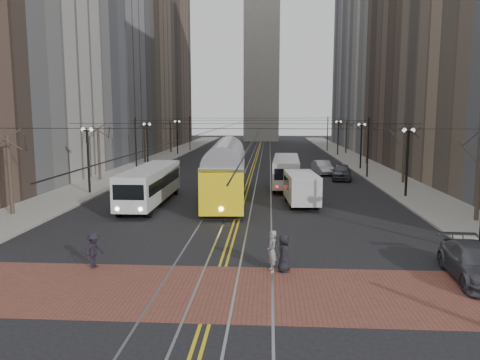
# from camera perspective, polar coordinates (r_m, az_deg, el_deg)

# --- Properties ---
(ground) EXTENTS (260.00, 260.00, 0.00)m
(ground) POSITION_cam_1_polar(r_m,az_deg,el_deg) (23.06, -1.89, -9.74)
(ground) COLOR black
(ground) RESTS_ON ground
(sidewalk_left) EXTENTS (5.00, 140.00, 0.15)m
(sidewalk_left) POSITION_cam_1_polar(r_m,az_deg,el_deg) (69.36, -10.73, 2.18)
(sidewalk_left) COLOR gray
(sidewalk_left) RESTS_ON ground
(sidewalk_right) EXTENTS (5.00, 140.00, 0.15)m
(sidewalk_right) POSITION_cam_1_polar(r_m,az_deg,el_deg) (68.43, 14.42, 1.99)
(sidewalk_right) COLOR gray
(sidewalk_right) RESTS_ON ground
(crosswalk_band) EXTENTS (25.00, 6.00, 0.01)m
(crosswalk_band) POSITION_cam_1_polar(r_m,az_deg,el_deg) (19.31, -3.06, -13.35)
(crosswalk_band) COLOR brown
(crosswalk_band) RESTS_ON ground
(streetcar_rails) EXTENTS (4.80, 130.00, 0.02)m
(streetcar_rails) POSITION_cam_1_polar(r_m,az_deg,el_deg) (67.25, 1.76, 2.08)
(streetcar_rails) COLOR gray
(streetcar_rails) RESTS_ON ground
(centre_lines) EXTENTS (0.42, 130.00, 0.01)m
(centre_lines) POSITION_cam_1_polar(r_m,az_deg,el_deg) (67.25, 1.76, 2.08)
(centre_lines) COLOR gold
(centre_lines) RESTS_ON ground
(building_left_mid) EXTENTS (16.00, 20.00, 34.00)m
(building_left_mid) POSITION_cam_1_polar(r_m,az_deg,el_deg) (73.92, -19.10, 15.40)
(building_left_mid) COLOR slate
(building_left_mid) RESTS_ON ground
(building_left_midfar) EXTENTS (20.00, 20.00, 52.00)m
(building_left_midfar) POSITION_cam_1_polar(r_m,az_deg,el_deg) (94.62, -15.64, 19.36)
(building_left_midfar) COLOR gray
(building_left_midfar) RESTS_ON ground
(building_left_far) EXTENTS (16.00, 20.00, 40.00)m
(building_left_far) POSITION_cam_1_polar(r_m,az_deg,el_deg) (112.08, -11.07, 14.59)
(building_left_far) COLOR brown
(building_left_far) RESTS_ON ground
(building_right_mid) EXTENTS (16.00, 20.00, 34.00)m
(building_right_mid) POSITION_cam_1_polar(r_m,az_deg,el_deg) (72.45, 23.25, 15.35)
(building_right_mid) COLOR brown
(building_right_mid) RESTS_ON ground
(building_right_midfar) EXTENTS (20.00, 20.00, 52.00)m
(building_right_midfar) POSITION_cam_1_polar(r_m,az_deg,el_deg) (93.38, 20.47, 19.32)
(building_right_midfar) COLOR #A4A29A
(building_right_midfar) RESTS_ON ground
(building_right_far) EXTENTS (16.00, 20.00, 40.00)m
(building_right_far) POSITION_cam_1_polar(r_m,az_deg,el_deg) (111.11, 16.24, 14.48)
(building_right_far) COLOR slate
(building_right_far) RESTS_ON ground
(lamp_posts) EXTENTS (27.60, 57.20, 5.60)m
(lamp_posts) POSITION_cam_1_polar(r_m,az_deg,el_deg) (50.82, 1.18, 3.29)
(lamp_posts) COLOR black
(lamp_posts) RESTS_ON ground
(street_trees) EXTENTS (31.68, 53.28, 5.60)m
(street_trees) POSITION_cam_1_polar(r_m,az_deg,el_deg) (57.30, 1.46, 3.84)
(street_trees) COLOR #382D23
(street_trees) RESTS_ON ground
(trolley_wires) EXTENTS (25.96, 120.00, 6.60)m
(trolley_wires) POSITION_cam_1_polar(r_m,az_deg,el_deg) (56.81, 1.45, 4.78)
(trolley_wires) COLOR black
(trolley_wires) RESTS_ON ground
(transit_bus) EXTENTS (2.47, 11.67, 2.91)m
(transit_bus) POSITION_cam_1_polar(r_m,az_deg,el_deg) (37.08, -10.86, -0.74)
(transit_bus) COLOR silver
(transit_bus) RESTS_ON ground
(streetcar) EXTENTS (3.75, 16.02, 3.75)m
(streetcar) POSITION_cam_1_polar(r_m,az_deg,el_deg) (38.22, -1.70, 0.30)
(streetcar) COLOR yellow
(streetcar) RESTS_ON ground
(rear_bus) EXTENTS (2.75, 10.93, 2.83)m
(rear_bus) POSITION_cam_1_polar(r_m,az_deg,el_deg) (45.62, 5.63, 0.96)
(rear_bus) COLOR #BBBBBB
(rear_bus) RESTS_ON ground
(cargo_van) EXTENTS (2.60, 5.83, 2.51)m
(cargo_van) POSITION_cam_1_polar(r_m,az_deg,el_deg) (36.34, 7.49, -1.16)
(cargo_van) COLOR silver
(cargo_van) RESTS_ON ground
(sedan_grey) EXTENTS (2.69, 5.18, 1.68)m
(sedan_grey) POSITION_cam_1_polar(r_m,az_deg,el_deg) (51.46, 12.29, 0.97)
(sedan_grey) COLOR #45474E
(sedan_grey) RESTS_ON ground
(sedan_silver) EXTENTS (2.32, 4.99, 1.58)m
(sedan_silver) POSITION_cam_1_polar(r_m,az_deg,el_deg) (55.65, 10.01, 1.51)
(sedan_silver) COLOR #ADB0B5
(sedan_silver) RESTS_ON ground
(sedan_parked) EXTENTS (2.44, 5.30, 1.50)m
(sedan_parked) POSITION_cam_1_polar(r_m,az_deg,el_deg) (22.62, 26.74, -8.99)
(sedan_parked) COLOR #44464C
(sedan_parked) RESTS_ON ground
(pedestrian_a) EXTENTS (0.65, 0.90, 1.72)m
(pedestrian_a) POSITION_cam_1_polar(r_m,az_deg,el_deg) (21.28, 5.40, -8.85)
(pedestrian_a) COLOR black
(pedestrian_a) RESTS_ON crosswalk_band
(pedestrian_b) EXTENTS (0.62, 0.78, 1.87)m
(pedestrian_b) POSITION_cam_1_polar(r_m,az_deg,el_deg) (21.25, 3.92, -8.65)
(pedestrian_b) COLOR gray
(pedestrian_b) RESTS_ON crosswalk_band
(pedestrian_d) EXTENTS (0.98, 1.20, 1.63)m
(pedestrian_d) POSITION_cam_1_polar(r_m,az_deg,el_deg) (22.74, -17.38, -8.20)
(pedestrian_d) COLOR black
(pedestrian_d) RESTS_ON crosswalk_band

